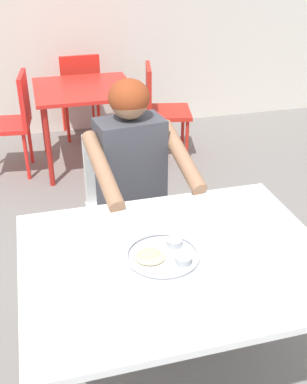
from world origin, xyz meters
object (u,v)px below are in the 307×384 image
object	(u,v)px
drinking_cup	(270,216)
chair_foreground	(125,197)
table_background_red	(84,97)
table_foreground	(176,270)
thali_tray	(163,254)
chair_red_right	(160,105)
chair_red_left	(14,117)
chair_red_far	(80,90)
diner_foreground	(137,179)

from	to	relation	value
drinking_cup	chair_foreground	world-z (taller)	chair_foreground
chair_foreground	table_background_red	world-z (taller)	chair_foreground
table_foreground	thali_tray	world-z (taller)	thali_tray
drinking_cup	table_background_red	distance (m)	2.47
chair_foreground	chair_red_right	xyz separation A→B (m)	(0.67, 1.63, -0.03)
chair_red_right	table_background_red	bearing A→B (deg)	-177.88
thali_tray	chair_red_left	xyz separation A→B (m)	(-0.58, 2.50, -0.26)
thali_tray	drinking_cup	distance (m)	0.50
chair_red_far	chair_red_left	bearing A→B (deg)	-134.08
thali_tray	chair_red_far	world-z (taller)	chair_red_far
table_background_red	chair_red_far	xyz separation A→B (m)	(0.03, 0.64, -0.12)
diner_foreground	table_background_red	xyz separation A→B (m)	(-0.03, 1.82, -0.11)
drinking_cup	diner_foreground	size ratio (longest dim) A/B	0.08
diner_foreground	chair_red_right	world-z (taller)	diner_foreground
table_foreground	thali_tray	bearing A→B (deg)	173.64
diner_foreground	chair_red_far	size ratio (longest dim) A/B	1.43
chair_foreground	chair_red_left	size ratio (longest dim) A/B	1.02
thali_tray	chair_red_right	distance (m)	2.65
thali_tray	table_background_red	bearing A→B (deg)	89.44
drinking_cup	chair_foreground	distance (m)	0.98
chair_red_left	chair_red_far	bearing A→B (deg)	45.92
chair_red_left	drinking_cup	bearing A→B (deg)	-66.16
diner_foreground	chair_foreground	bearing A→B (deg)	95.68
diner_foreground	chair_red_left	world-z (taller)	diner_foreground
diner_foreground	chair_red_left	xyz separation A→B (m)	(-0.64, 1.81, -0.23)
drinking_cup	diner_foreground	xyz separation A→B (m)	(-0.43, 0.60, -0.07)
diner_foreground	chair_red_right	bearing A→B (deg)	70.71
drinking_cup	chair_red_right	distance (m)	2.48
diner_foreground	table_background_red	world-z (taller)	diner_foreground
chair_red_right	chair_red_far	size ratio (longest dim) A/B	0.98
chair_red_left	chair_red_right	bearing A→B (deg)	1.68
thali_tray	table_background_red	distance (m)	2.51
table_foreground	chair_red_right	size ratio (longest dim) A/B	1.40
table_foreground	chair_red_far	distance (m)	3.16
chair_foreground	chair_red_left	xyz separation A→B (m)	(-0.61, 1.59, -0.01)
chair_foreground	chair_red_right	bearing A→B (deg)	67.65
diner_foreground	chair_red_right	distance (m)	1.97
thali_tray	chair_red_right	size ratio (longest dim) A/B	0.34
chair_red_left	chair_foreground	bearing A→B (deg)	-68.88
thali_tray	chair_red_left	world-z (taller)	chair_red_left
chair_foreground	chair_red_far	xyz separation A→B (m)	(0.02, 2.24, -0.01)
chair_foreground	chair_red_left	bearing A→B (deg)	111.12
table_foreground	table_background_red	world-z (taller)	table_foreground
drinking_cup	chair_red_left	xyz separation A→B (m)	(-1.07, 2.41, -0.30)
table_foreground	drinking_cup	xyz separation A→B (m)	(0.44, 0.09, 0.12)
table_foreground	chair_foreground	size ratio (longest dim) A/B	1.34
diner_foreground	table_background_red	distance (m)	1.83
diner_foreground	table_background_red	size ratio (longest dim) A/B	1.48
chair_red_far	chair_red_right	bearing A→B (deg)	-43.61
diner_foreground	chair_red_far	world-z (taller)	diner_foreground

